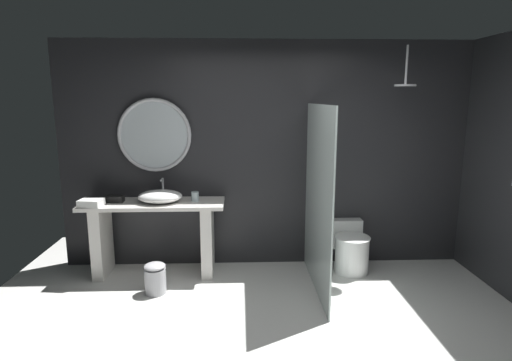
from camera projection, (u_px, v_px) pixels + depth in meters
ground_plane at (284, 353)px, 3.29m from camera, size 5.76×5.76×0.00m
back_wall_panel at (269, 156)px, 4.90m from camera, size 4.80×0.10×2.60m
vanity_counter at (155, 230)px, 4.69m from camera, size 1.55×0.52×0.83m
vessel_sink at (160, 196)px, 4.60m from camera, size 0.48×0.39×0.24m
tumbler_cup at (195, 196)px, 4.66m from camera, size 0.08×0.08×0.11m
tissue_box at (115, 199)px, 4.62m from camera, size 0.18×0.12×0.07m
round_wall_mirror at (154, 135)px, 4.72m from camera, size 0.83×0.04×0.83m
shower_glass_panel at (318, 200)px, 4.25m from camera, size 0.02×1.41×1.90m
rain_shower_head at (405, 82)px, 4.41m from camera, size 0.22×0.22×0.42m
toilet at (351, 249)px, 4.83m from camera, size 0.40×0.56×0.55m
waste_bin at (155, 278)px, 4.27m from camera, size 0.22×0.22×0.32m
folded_hand_towel at (91, 203)px, 4.44m from camera, size 0.25×0.22×0.08m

